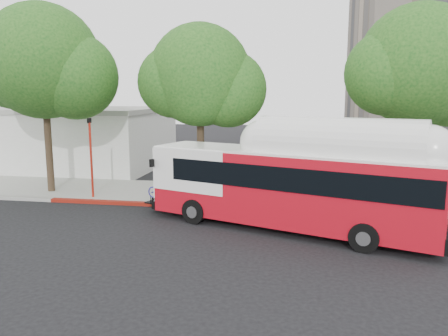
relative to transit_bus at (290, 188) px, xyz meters
The scene contains 10 objects.
ground 4.13m from the transit_bus, 160.28° to the right, with size 120.00×120.00×0.00m, color black.
sidewalk 6.52m from the transit_bus, 124.30° to the left, with size 60.00×5.00×0.15m, color gray.
curb_strip 4.70m from the transit_bus, 143.64° to the left, with size 60.00×0.30×0.15m, color gray.
red_curb_segment 7.24m from the transit_bus, 158.22° to the left, with size 10.00×0.32×0.16m, color maroon.
street_tree_left 13.75m from the transit_bus, 160.50° to the left, with size 6.67×5.80×9.74m.
street_tree_mid 7.63m from the transit_bus, 131.00° to the left, with size 5.75×5.00×8.62m.
street_tree_right 8.76m from the transit_bus, 37.95° to the left, with size 6.21×5.40×9.18m.
low_commercial_bldg 21.69m from the transit_bus, 144.08° to the left, with size 16.20×10.20×4.25m.
transit_bus is the anchor object (origin of this frame).
signal_pole 10.30m from the transit_bus, 161.35° to the left, with size 0.12×0.38×4.06m.
Camera 1 is at (3.80, -15.24, 5.18)m, focal length 35.00 mm.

